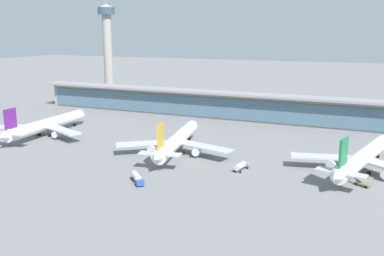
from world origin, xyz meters
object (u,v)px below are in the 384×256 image
Objects in this scene: service_truck_near_nose_blue at (137,178)px; service_truck_under_wing_grey at (241,166)px; airliner_right_stand at (362,158)px; airliner_left_stand at (46,125)px; service_truck_mid_apron_blue at (68,129)px; safety_cone_bravo at (10,144)px; service_truck_by_tail_olive at (362,184)px; control_tower at (108,44)px; airliner_centre_stand at (177,140)px.

service_truck_near_nose_blue is 37.27m from service_truck_under_wing_grey.
airliner_left_stand is at bearing -178.89° from airliner_right_stand.
airliner_right_stand is at bearing -3.90° from service_truck_mid_apron_blue.
airliner_right_stand reaches higher than safety_cone_bravo.
control_tower is (-181.42, 123.77, 38.66)m from service_truck_by_tail_olive.
service_truck_under_wing_grey is at bearing -41.21° from control_tower.
service_truck_under_wing_grey is 0.12× the size of control_tower.
control_tower is at bearing 110.63° from airliner_left_stand.
airliner_left_stand and airliner_right_stand have the same top height.
airliner_centre_stand is 87.69× the size of safety_cone_bravo.
airliner_left_stand is 69.19m from airliner_centre_stand.
airliner_left_stand is 82.56m from service_truck_near_nose_blue.
service_truck_by_tail_olive is at bearing -86.03° from airliner_right_stand.
service_truck_by_tail_olive is at bearing 0.63° from service_truck_under_wing_grey.
service_truck_mid_apron_blue is at bearing -65.83° from control_tower.
control_tower is 142.44m from safety_cone_bravo.
service_truck_under_wing_grey is (99.79, -12.54, -3.47)m from airliner_left_stand.
airliner_right_stand is at bearing 93.97° from service_truck_by_tail_olive.
airliner_centre_stand is 69.31m from airliner_right_stand.
control_tower is (-111.22, 113.33, 34.29)m from airliner_centre_stand.
service_truck_mid_apron_blue is 31.76m from safety_cone_bravo.
service_truck_under_wing_grey is 12.63× the size of safety_cone_bravo.
service_truck_mid_apron_blue is 4.74× the size of safety_cone_bravo.
service_truck_near_nose_blue is (-65.36, -41.12, -3.47)m from airliner_right_stand.
airliner_centre_stand is at bearing 160.45° from service_truck_under_wing_grey.
airliner_left_stand reaches higher than safety_cone_bravo.
control_tower is (-44.75, 99.74, 38.59)m from service_truck_mid_apron_blue.
service_truck_near_nose_blue is at bearing -14.16° from safety_cone_bravo.
service_truck_under_wing_grey is at bearing -179.37° from service_truck_by_tail_olive.
service_truck_under_wing_grey is at bearing -19.55° from airliner_centre_stand.
service_truck_by_tail_olive is at bearing -9.98° from service_truck_mid_apron_blue.
airliner_centre_stand is 32.67m from service_truck_under_wing_grey.
control_tower is at bearing 148.86° from airliner_right_stand.
service_truck_under_wing_grey is 1.35× the size of service_truck_by_tail_olive.
service_truck_near_nose_blue is 192.84m from control_tower.
safety_cone_bravo is (-5.10, -31.35, -0.56)m from service_truck_mid_apron_blue.
safety_cone_bravo is at bearing -166.07° from airliner_centre_stand.
control_tower is 103.42× the size of safety_cone_bravo.
service_truck_mid_apron_blue is 0.51× the size of service_truck_by_tail_olive.
control_tower is (-180.39, 108.97, 34.29)m from airliner_right_stand.
service_truck_near_nose_blue is at bearing -147.82° from airliner_right_stand.
airliner_centre_stand is at bearing 95.92° from service_truck_near_nose_blue.
airliner_centre_stand is 162.45m from control_tower.
service_truck_by_tail_olive is 223.00m from control_tower.
service_truck_mid_apron_blue is at bearing 176.10° from airliner_right_stand.
service_truck_near_nose_blue is at bearing -158.37° from service_truck_by_tail_olive.
control_tower reaches higher than service_truck_near_nose_blue.
service_truck_under_wing_grey is at bearing 3.85° from safety_cone_bravo.
control_tower reaches higher than service_truck_mid_apron_blue.
control_tower is at bearing 127.47° from service_truck_near_nose_blue.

